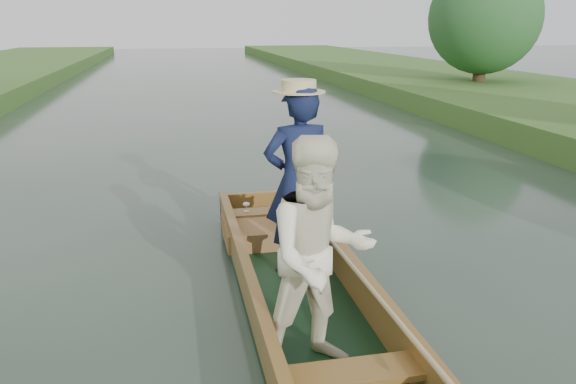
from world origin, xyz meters
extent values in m
plane|color=#283D30|center=(0.00, 0.00, 0.00)|extent=(120.00, 120.00, 0.00)
cylinder|color=#47331E|center=(9.80, 13.97, 1.20)|extent=(0.44, 0.44, 2.40)
sphere|color=#205120|center=(9.80, 13.97, 2.80)|extent=(3.88, 3.88, 3.88)
sphere|color=#205120|center=(10.40, 14.27, 2.40)|extent=(2.20, 2.20, 2.20)
cube|color=black|center=(0.00, 0.00, 0.04)|extent=(1.10, 5.00, 0.08)
cube|color=brown|center=(-0.51, 0.00, 0.24)|extent=(0.08, 5.00, 0.32)
cube|color=brown|center=(0.51, 0.00, 0.24)|extent=(0.08, 5.00, 0.32)
cube|color=brown|center=(0.00, 2.46, 0.24)|extent=(1.10, 0.08, 0.32)
cube|color=brown|center=(-0.51, 0.00, 0.42)|extent=(0.10, 5.00, 0.04)
cube|color=brown|center=(0.51, 0.00, 0.42)|extent=(0.10, 5.00, 0.04)
cube|color=brown|center=(0.00, 1.90, 0.30)|extent=(0.94, 0.30, 0.05)
cube|color=brown|center=(0.00, -1.60, 0.30)|extent=(0.94, 0.30, 0.05)
imported|color=#131B3D|center=(0.09, 0.55, 1.06)|extent=(0.76, 0.54, 1.96)
cylinder|color=beige|center=(0.09, 0.55, 2.00)|extent=(0.52, 0.52, 0.12)
imported|color=white|center=(-0.12, -1.11, 0.97)|extent=(0.95, 0.78, 1.78)
cube|color=#A24C34|center=(-0.16, 1.57, 0.19)|extent=(0.85, 0.90, 0.22)
sphere|color=tan|center=(0.14, 1.47, 0.42)|extent=(0.21, 0.21, 0.21)
sphere|color=tan|center=(0.14, 1.46, 0.58)|extent=(0.16, 0.16, 0.16)
sphere|color=tan|center=(0.08, 1.46, 0.65)|extent=(0.06, 0.06, 0.06)
sphere|color=tan|center=(0.20, 1.46, 0.65)|extent=(0.06, 0.06, 0.06)
sphere|color=tan|center=(0.14, 1.40, 0.56)|extent=(0.06, 0.06, 0.06)
sphere|color=tan|center=(0.05, 1.45, 0.45)|extent=(0.08, 0.08, 0.08)
sphere|color=tan|center=(0.24, 1.45, 0.45)|extent=(0.08, 0.08, 0.08)
sphere|color=tan|center=(0.09, 1.44, 0.33)|extent=(0.09, 0.09, 0.09)
sphere|color=tan|center=(0.20, 1.44, 0.33)|extent=(0.09, 0.09, 0.09)
cylinder|color=silver|center=(-0.27, 1.90, 0.33)|extent=(0.07, 0.07, 0.01)
cylinder|color=silver|center=(-0.27, 1.90, 0.37)|extent=(0.01, 0.01, 0.08)
ellipsoid|color=silver|center=(-0.27, 1.90, 0.43)|extent=(0.09, 0.09, 0.05)
cylinder|color=tan|center=(0.43, -0.30, 0.46)|extent=(0.04, 3.84, 0.18)
camera|label=1|loc=(-1.11, -4.76, 2.59)|focal=35.00mm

